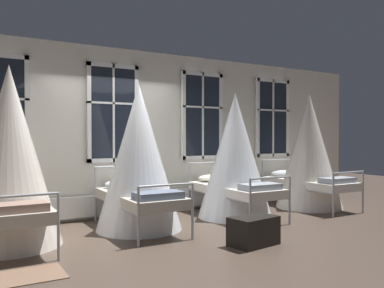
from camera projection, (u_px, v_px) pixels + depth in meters
name	position (u px, v px, depth m)	size (l,w,h in m)	color
ground	(144.00, 232.00, 6.21)	(22.32, 22.32, 0.00)	#4C3D33
back_wall_with_windows	(111.00, 133.00, 7.38)	(12.16, 0.10, 3.04)	beige
window_bank	(114.00, 160.00, 7.29)	(8.49, 0.10, 2.67)	black
cot_second	(9.00, 159.00, 5.40)	(1.34, 1.99, 2.40)	#9EA3A8
cot_third	(139.00, 159.00, 6.39)	(1.34, 2.00, 2.28)	#9EA3A8
cot_fourth	(235.00, 157.00, 7.38)	(1.34, 2.00, 2.24)	#9EA3A8
cot_fifth	(309.00, 153.00, 8.37)	(1.34, 1.99, 2.32)	#9EA3A8
rug_second	(24.00, 276.00, 4.23)	(0.80, 0.56, 0.01)	brown
travel_trunk	(254.00, 231.00, 5.46)	(0.64, 0.40, 0.38)	black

